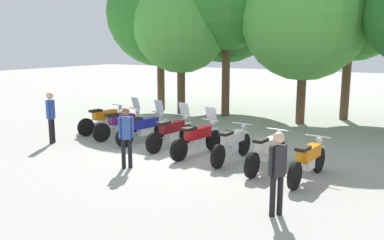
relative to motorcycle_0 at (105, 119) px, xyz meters
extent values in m
plane|color=#9E9B93|center=(3.93, -0.77, -0.50)|extent=(80.00, 80.00, 0.00)
cylinder|color=black|center=(0.15, 0.73, -0.18)|extent=(0.23, 0.65, 0.64)
cylinder|color=black|center=(-0.16, -0.79, -0.18)|extent=(0.23, 0.65, 0.64)
cube|color=silver|center=(0.15, 0.73, 0.16)|extent=(0.19, 0.38, 0.04)
cube|color=orange|center=(0.01, 0.02, 0.17)|extent=(0.45, 0.98, 0.30)
cube|color=silver|center=(0.00, -0.03, -0.10)|extent=(0.30, 0.44, 0.24)
cube|color=black|center=(-0.07, -0.37, 0.36)|extent=(0.32, 0.48, 0.08)
cylinder|color=silver|center=(0.14, 0.64, 0.13)|extent=(0.10, 0.23, 0.64)
cylinder|color=silver|center=(0.12, 0.55, 0.47)|extent=(0.61, 0.16, 0.04)
sphere|color=silver|center=(0.14, 0.68, 0.35)|extent=(0.19, 0.19, 0.16)
cylinder|color=silver|center=(-0.22, -0.29, -0.16)|extent=(0.21, 0.70, 0.07)
cylinder|color=black|center=(1.31, 0.36, -0.18)|extent=(0.25, 0.64, 0.64)
cylinder|color=black|center=(0.93, -1.14, -0.18)|extent=(0.25, 0.64, 0.64)
cube|color=silver|center=(1.31, 0.36, 0.16)|extent=(0.20, 0.38, 0.04)
cube|color=#59196B|center=(1.13, -0.34, 0.17)|extent=(0.49, 0.98, 0.30)
cube|color=silver|center=(1.12, -0.39, -0.10)|extent=(0.31, 0.44, 0.24)
cube|color=black|center=(1.03, -0.73, 0.36)|extent=(0.34, 0.49, 0.08)
cylinder|color=silver|center=(1.29, 0.27, 0.13)|extent=(0.10, 0.23, 0.64)
cylinder|color=silver|center=(1.27, 0.19, 0.47)|extent=(0.61, 0.19, 0.04)
sphere|color=silver|center=(1.30, 0.31, 0.35)|extent=(0.19, 0.19, 0.16)
cylinder|color=silver|center=(0.89, -0.64, -0.16)|extent=(0.24, 0.70, 0.07)
cube|color=silver|center=(1.28, 0.25, 0.67)|extent=(0.38, 0.22, 0.39)
cylinder|color=black|center=(2.43, 0.22, -0.18)|extent=(0.25, 0.65, 0.64)
cylinder|color=black|center=(2.06, -1.29, -0.18)|extent=(0.25, 0.65, 0.64)
cube|color=silver|center=(2.43, 0.22, 0.16)|extent=(0.20, 0.38, 0.04)
cube|color=navy|center=(2.25, -0.49, 0.17)|extent=(0.48, 0.98, 0.30)
cube|color=silver|center=(2.24, -0.53, -0.10)|extent=(0.31, 0.44, 0.24)
cube|color=black|center=(2.16, -0.87, 0.36)|extent=(0.34, 0.48, 0.08)
cylinder|color=silver|center=(2.41, 0.13, 0.13)|extent=(0.10, 0.23, 0.64)
cylinder|color=silver|center=(2.38, 0.04, 0.47)|extent=(0.61, 0.18, 0.04)
sphere|color=silver|center=(2.42, 0.17, 0.35)|extent=(0.19, 0.19, 0.16)
cylinder|color=silver|center=(2.02, -0.79, -0.16)|extent=(0.23, 0.70, 0.07)
cube|color=silver|center=(2.40, 0.10, 0.67)|extent=(0.38, 0.21, 0.39)
cylinder|color=black|center=(3.45, 0.16, -0.18)|extent=(0.17, 0.65, 0.64)
cylinder|color=black|center=(3.28, -1.38, -0.18)|extent=(0.17, 0.65, 0.64)
cube|color=silver|center=(3.45, 0.16, 0.16)|extent=(0.16, 0.37, 0.04)
cube|color=maroon|center=(3.37, -0.56, 0.17)|extent=(0.36, 0.97, 0.30)
cube|color=silver|center=(3.37, -0.61, -0.10)|extent=(0.26, 0.42, 0.24)
cube|color=black|center=(3.33, -0.96, 0.36)|extent=(0.29, 0.46, 0.08)
cylinder|color=silver|center=(3.44, 0.07, 0.13)|extent=(0.07, 0.23, 0.64)
cylinder|color=silver|center=(3.43, -0.02, 0.47)|extent=(0.62, 0.10, 0.04)
sphere|color=silver|center=(3.45, 0.11, 0.35)|extent=(0.18, 0.18, 0.16)
cylinder|color=silver|center=(3.17, -0.89, -0.16)|extent=(0.15, 0.70, 0.07)
cube|color=silver|center=(3.44, 0.04, 0.67)|extent=(0.37, 0.17, 0.39)
cylinder|color=black|center=(4.61, -0.14, -0.18)|extent=(0.20, 0.65, 0.64)
cylinder|color=black|center=(4.36, -1.67, -0.18)|extent=(0.20, 0.65, 0.64)
cube|color=silver|center=(4.61, -0.14, 0.16)|extent=(0.18, 0.37, 0.04)
cube|color=red|center=(4.50, -0.86, 0.17)|extent=(0.41, 0.98, 0.30)
cube|color=silver|center=(4.49, -0.91, -0.10)|extent=(0.28, 0.43, 0.24)
cube|color=black|center=(4.43, -1.25, 0.36)|extent=(0.31, 0.47, 0.08)
cylinder|color=silver|center=(4.60, -0.23, 0.13)|extent=(0.09, 0.23, 0.64)
cylinder|color=silver|center=(4.59, -0.32, 0.47)|extent=(0.62, 0.14, 0.04)
sphere|color=silver|center=(4.61, -0.19, 0.35)|extent=(0.18, 0.18, 0.16)
cylinder|color=silver|center=(4.28, -1.18, -0.16)|extent=(0.18, 0.70, 0.07)
cube|color=silver|center=(4.59, -0.26, 0.67)|extent=(0.38, 0.19, 0.39)
cylinder|color=black|center=(5.63, -0.13, -0.18)|extent=(0.12, 0.64, 0.64)
cylinder|color=black|center=(5.59, -1.68, -0.18)|extent=(0.12, 0.64, 0.64)
cube|color=silver|center=(5.63, -0.13, 0.16)|extent=(0.13, 0.36, 0.04)
cube|color=silver|center=(5.61, -0.85, 0.17)|extent=(0.29, 0.96, 0.30)
cube|color=silver|center=(5.61, -0.90, -0.10)|extent=(0.23, 0.41, 0.24)
cube|color=black|center=(5.60, -1.25, 0.36)|extent=(0.25, 0.45, 0.08)
cylinder|color=silver|center=(5.63, -0.22, 0.13)|extent=(0.06, 0.23, 0.64)
cylinder|color=silver|center=(5.63, -0.31, 0.47)|extent=(0.62, 0.05, 0.04)
sphere|color=silver|center=(5.63, -0.18, 0.35)|extent=(0.16, 0.16, 0.16)
cylinder|color=silver|center=(5.44, -1.20, -0.16)|extent=(0.09, 0.70, 0.07)
cylinder|color=black|center=(6.81, -0.40, -0.18)|extent=(0.16, 0.65, 0.64)
cylinder|color=black|center=(6.66, -1.94, -0.18)|extent=(0.16, 0.65, 0.64)
cube|color=silver|center=(6.81, -0.40, 0.16)|extent=(0.15, 0.37, 0.04)
cube|color=silver|center=(6.74, -1.12, 0.17)|extent=(0.35, 0.97, 0.30)
cube|color=silver|center=(6.73, -1.17, -0.10)|extent=(0.26, 0.42, 0.24)
cube|color=black|center=(6.70, -1.52, 0.36)|extent=(0.28, 0.46, 0.08)
cylinder|color=silver|center=(6.80, -0.49, 0.13)|extent=(0.07, 0.23, 0.64)
cylinder|color=silver|center=(6.79, -0.58, 0.47)|extent=(0.62, 0.09, 0.04)
sphere|color=silver|center=(6.80, -0.45, 0.35)|extent=(0.17, 0.17, 0.16)
cylinder|color=silver|center=(6.55, -1.45, -0.16)|extent=(0.14, 0.70, 0.07)
cylinder|color=black|center=(7.93, -0.64, -0.18)|extent=(0.16, 0.65, 0.64)
cylinder|color=black|center=(7.79, -2.18, -0.18)|extent=(0.16, 0.65, 0.64)
cube|color=silver|center=(7.93, -0.64, 0.16)|extent=(0.15, 0.37, 0.04)
cube|color=orange|center=(7.86, -1.36, 0.17)|extent=(0.34, 0.97, 0.30)
cube|color=silver|center=(7.86, -1.41, -0.10)|extent=(0.26, 0.42, 0.24)
cube|color=black|center=(7.83, -1.76, 0.36)|extent=(0.28, 0.46, 0.08)
cylinder|color=silver|center=(7.92, -0.73, 0.13)|extent=(0.07, 0.23, 0.64)
cylinder|color=silver|center=(7.91, -0.81, 0.47)|extent=(0.62, 0.09, 0.04)
sphere|color=silver|center=(7.92, -0.69, 0.35)|extent=(0.17, 0.17, 0.16)
cylinder|color=silver|center=(7.67, -1.69, -0.16)|extent=(0.13, 0.70, 0.07)
cylinder|color=black|center=(-0.30, -2.19, -0.09)|extent=(0.14, 0.14, 0.82)
cylinder|color=black|center=(-0.37, -2.04, -0.09)|extent=(0.14, 0.14, 0.82)
cube|color=#33519E|center=(-0.34, -2.12, 0.63)|extent=(0.27, 0.28, 0.62)
cylinder|color=#33519E|center=(-0.28, -2.26, 0.64)|extent=(0.10, 0.10, 0.59)
cylinder|color=#33519E|center=(-0.40, -1.97, 0.64)|extent=(0.10, 0.10, 0.59)
sphere|color=#DBAD89|center=(-0.34, -2.12, 1.08)|extent=(0.29, 0.29, 0.22)
cylinder|color=black|center=(7.97, -3.67, -0.11)|extent=(0.15, 0.15, 0.79)
cylinder|color=black|center=(7.87, -3.81, -0.11)|extent=(0.15, 0.15, 0.79)
cube|color=#262628|center=(7.92, -3.74, 0.58)|extent=(0.29, 0.29, 0.59)
cylinder|color=#262628|center=(8.01, -3.61, 0.60)|extent=(0.11, 0.11, 0.56)
cylinder|color=#262628|center=(7.83, -3.87, 0.60)|extent=(0.11, 0.11, 0.56)
sphere|color=#DBAD89|center=(7.92, -3.74, 1.02)|extent=(0.30, 0.30, 0.21)
cylinder|color=black|center=(3.60, -2.85, -0.11)|extent=(0.16, 0.16, 0.78)
cylinder|color=black|center=(3.48, -2.97, -0.11)|extent=(0.16, 0.16, 0.78)
cube|color=#33519E|center=(3.54, -2.91, 0.57)|extent=(0.30, 0.30, 0.59)
cylinder|color=#33519E|center=(3.65, -2.80, 0.59)|extent=(0.11, 0.11, 0.56)
cylinder|color=#33519E|center=(3.42, -3.02, 0.59)|extent=(0.11, 0.11, 0.56)
sphere|color=brown|center=(3.54, -2.91, 1.00)|extent=(0.30, 0.30, 0.21)
cylinder|color=brown|center=(-1.31, 5.35, 0.95)|extent=(0.36, 0.36, 2.91)
sphere|color=#2D7A28|center=(-1.31, 5.35, 4.17)|extent=(5.06, 5.06, 5.06)
cylinder|color=brown|center=(0.37, 4.60, 0.78)|extent=(0.36, 0.36, 2.57)
sphere|color=#4C9E3D|center=(0.37, 4.60, 3.57)|extent=(4.28, 4.28, 4.28)
cylinder|color=brown|center=(1.41, 6.98, 1.03)|extent=(0.36, 0.36, 3.07)
sphere|color=#236623|center=(1.41, 6.98, 4.34)|extent=(5.05, 5.05, 5.05)
cylinder|color=brown|center=(2.17, 5.51, 1.31)|extent=(0.36, 0.36, 3.62)
cylinder|color=brown|center=(5.60, 5.54, 0.75)|extent=(0.36, 0.36, 2.51)
sphere|color=#4C9E3D|center=(5.60, 5.54, 3.77)|extent=(5.02, 5.02, 5.02)
cylinder|color=brown|center=(6.97, 7.33, 1.14)|extent=(0.36, 0.36, 3.28)
camera|label=1|loc=(10.32, -10.70, 2.70)|focal=37.63mm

